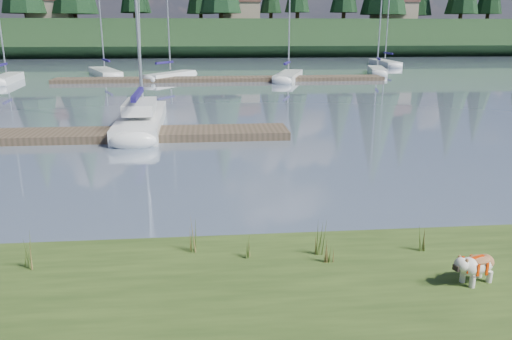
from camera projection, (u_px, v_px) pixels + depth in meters
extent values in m
plane|color=gray|center=(196.00, 81.00, 39.52)|extent=(200.00, 200.00, 0.00)
cube|color=#193118|center=(201.00, 38.00, 79.99)|extent=(200.00, 20.00, 5.00)
cylinder|color=silver|center=(472.00, 282.00, 7.49)|extent=(0.09, 0.09, 0.18)
cylinder|color=silver|center=(463.00, 276.00, 7.65)|extent=(0.09, 0.09, 0.18)
cylinder|color=silver|center=(489.00, 277.00, 7.64)|extent=(0.09, 0.09, 0.18)
cylinder|color=silver|center=(480.00, 272.00, 7.80)|extent=(0.09, 0.09, 0.18)
ellipsoid|color=silver|center=(478.00, 265.00, 7.59)|extent=(0.67, 0.49, 0.28)
ellipsoid|color=#986139|center=(479.00, 260.00, 7.57)|extent=(0.49, 0.41, 0.10)
ellipsoid|color=silver|center=(461.00, 264.00, 7.42)|extent=(0.27, 0.28, 0.21)
cube|color=black|center=(457.00, 268.00, 7.39)|extent=(0.10, 0.12, 0.08)
cube|color=white|center=(142.00, 122.00, 21.34)|extent=(2.03, 7.69, 0.70)
ellipsoid|color=white|center=(149.00, 108.00, 24.98)|extent=(1.74, 2.14, 0.70)
cube|color=#1B1253|center=(138.00, 94.00, 19.90)|extent=(0.33, 3.47, 0.20)
cube|color=white|center=(140.00, 106.00, 20.73)|extent=(1.32, 2.82, 0.45)
cube|color=#4C3D2C|center=(79.00, 135.00, 19.03)|extent=(16.00, 2.00, 0.30)
cube|color=#4C3D2C|center=(222.00, 79.00, 39.66)|extent=(26.00, 2.20, 0.30)
cube|color=white|center=(7.00, 79.00, 38.75)|extent=(1.91, 5.76, 0.70)
ellipsoid|color=white|center=(16.00, 76.00, 41.41)|extent=(1.40, 1.67, 0.70)
cube|color=#1B1253|center=(2.00, 65.00, 37.70)|extent=(0.45, 2.25, 0.20)
cube|color=white|center=(105.00, 73.00, 43.83)|extent=(4.17, 7.31, 0.70)
ellipsoid|color=white|center=(98.00, 70.00, 46.93)|extent=(2.19, 2.41, 0.70)
cube|color=#1B1253|center=(106.00, 60.00, 42.66)|extent=(1.24, 2.74, 0.20)
cube|color=white|center=(171.00, 77.00, 40.83)|extent=(4.03, 5.44, 0.70)
ellipsoid|color=white|center=(190.00, 74.00, 43.25)|extent=(1.85, 1.94, 0.70)
cylinder|color=silver|center=(168.00, 13.00, 39.46)|extent=(0.12, 0.12, 8.82)
cube|color=#1B1253|center=(164.00, 63.00, 39.85)|extent=(1.34, 2.00, 0.20)
cube|color=white|center=(288.00, 77.00, 40.67)|extent=(3.46, 6.92, 0.70)
ellipsoid|color=white|center=(294.00, 73.00, 43.85)|extent=(1.95, 2.20, 0.70)
cylinder|color=silver|center=(290.00, 2.00, 39.07)|extent=(0.12, 0.12, 10.40)
cube|color=#1B1253|center=(287.00, 63.00, 39.47)|extent=(0.98, 2.63, 0.20)
cube|color=white|center=(377.00, 71.00, 45.74)|extent=(2.56, 5.85, 0.70)
ellipsoid|color=white|center=(374.00, 69.00, 48.46)|extent=(1.57, 1.80, 0.70)
cylinder|color=silver|center=(381.00, 15.00, 44.37)|extent=(0.12, 0.12, 8.80)
cube|color=#1B1253|center=(379.00, 59.00, 44.68)|extent=(0.71, 2.26, 0.20)
cube|color=white|center=(385.00, 64.00, 55.50)|extent=(1.64, 6.86, 0.70)
ellipsoid|color=white|center=(375.00, 62.00, 58.78)|extent=(1.52, 1.88, 0.70)
cylinder|color=silver|center=(388.00, 10.00, 53.94)|extent=(0.12, 0.12, 10.21)
cube|color=#1B1253|center=(388.00, 53.00, 54.28)|extent=(0.23, 2.72, 0.20)
cone|color=#475B23|center=(188.00, 234.00, 8.66)|extent=(0.03, 0.03, 0.62)
cone|color=brown|center=(194.00, 239.00, 8.62)|extent=(0.03, 0.03, 0.50)
cone|color=#475B23|center=(191.00, 232.00, 8.68)|extent=(0.03, 0.03, 0.69)
cone|color=brown|center=(196.00, 239.00, 8.67)|extent=(0.03, 0.03, 0.44)
cone|color=#475B23|center=(189.00, 238.00, 8.59)|extent=(0.03, 0.03, 0.56)
cone|color=#475B23|center=(243.00, 246.00, 8.48)|extent=(0.03, 0.03, 0.37)
cone|color=brown|center=(250.00, 250.00, 8.43)|extent=(0.03, 0.03, 0.29)
cone|color=#475B23|center=(247.00, 244.00, 8.51)|extent=(0.03, 0.03, 0.41)
cone|color=brown|center=(252.00, 250.00, 8.48)|extent=(0.03, 0.03, 0.26)
cone|color=#475B23|center=(245.00, 249.00, 8.41)|extent=(0.03, 0.03, 0.33)
cone|color=#475B23|center=(317.00, 237.00, 8.56)|extent=(0.03, 0.03, 0.60)
cone|color=brown|center=(324.00, 242.00, 8.52)|extent=(0.03, 0.03, 0.48)
cone|color=#475B23|center=(320.00, 235.00, 8.58)|extent=(0.03, 0.03, 0.66)
cone|color=brown|center=(326.00, 242.00, 8.57)|extent=(0.03, 0.03, 0.42)
cone|color=#475B23|center=(319.00, 241.00, 8.49)|extent=(0.03, 0.03, 0.54)
cone|color=#475B23|center=(23.00, 251.00, 8.04)|extent=(0.03, 0.03, 0.60)
cone|color=brown|center=(29.00, 256.00, 8.00)|extent=(0.03, 0.03, 0.48)
cone|color=#475B23|center=(27.00, 248.00, 8.07)|extent=(0.03, 0.03, 0.66)
cone|color=brown|center=(32.00, 256.00, 8.05)|extent=(0.03, 0.03, 0.42)
cone|color=#475B23|center=(23.00, 255.00, 7.98)|extent=(0.03, 0.03, 0.54)
cone|color=#475B23|center=(327.00, 252.00, 8.27)|extent=(0.03, 0.03, 0.37)
cone|color=brown|center=(335.00, 255.00, 8.22)|extent=(0.03, 0.03, 0.30)
cone|color=#475B23|center=(330.00, 250.00, 8.30)|extent=(0.03, 0.03, 0.41)
cone|color=brown|center=(336.00, 255.00, 8.27)|extent=(0.03, 0.03, 0.26)
cone|color=#475B23|center=(330.00, 255.00, 8.20)|extent=(0.03, 0.03, 0.34)
cone|color=#475B23|center=(414.00, 235.00, 8.74)|extent=(0.03, 0.03, 0.52)
cone|color=brown|center=(422.00, 239.00, 8.70)|extent=(0.03, 0.03, 0.42)
cone|color=#475B23|center=(417.00, 233.00, 8.77)|extent=(0.03, 0.03, 0.57)
cone|color=brown|center=(422.00, 240.00, 8.75)|extent=(0.03, 0.03, 0.36)
cone|color=#475B23|center=(417.00, 238.00, 8.68)|extent=(0.03, 0.03, 0.47)
cube|color=#33281C|center=(161.00, 254.00, 9.26)|extent=(60.00, 0.50, 0.14)
cylinder|color=#382619|center=(27.00, 14.00, 72.01)|extent=(0.60, 0.60, 1.80)
cylinder|color=#382619|center=(136.00, 15.00, 77.19)|extent=(0.60, 0.60, 1.80)
cylinder|color=#382619|center=(221.00, 15.00, 72.62)|extent=(0.60, 0.60, 1.80)
cylinder|color=#382619|center=(297.00, 15.00, 77.53)|extent=(0.60, 0.60, 1.80)
cylinder|color=#382619|center=(383.00, 15.00, 76.79)|extent=(0.60, 0.60, 1.80)
cylinder|color=#382619|center=(460.00, 16.00, 80.92)|extent=(0.60, 0.60, 1.80)
cube|color=gray|center=(52.00, 11.00, 74.06)|extent=(6.00, 5.00, 2.80)
cube|color=gray|center=(239.00, 12.00, 77.54)|extent=(6.00, 5.00, 2.80)
cube|color=gray|center=(393.00, 12.00, 77.79)|extent=(6.00, 5.00, 2.80)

